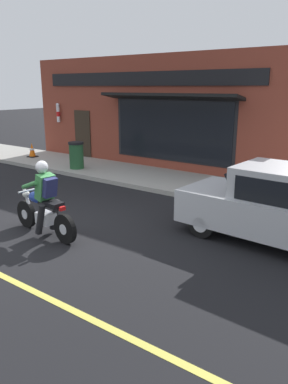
{
  "coord_description": "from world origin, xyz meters",
  "views": [
    {
      "loc": [
        -4.96,
        -6.34,
        3.07
      ],
      "look_at": [
        1.09,
        -1.9,
        0.95
      ],
      "focal_mm": 35.0,
      "sensor_mm": 36.0,
      "label": 1
    }
  ],
  "objects_px": {
    "motorcycle_with_rider": "(44,205)",
    "trash_bin": "(76,155)",
    "car_hatchback": "(276,206)",
    "traffic_cone": "(32,150)"
  },
  "relations": [
    {
      "from": "motorcycle_with_rider",
      "to": "trash_bin",
      "type": "bearing_deg",
      "value": 39.98
    },
    {
      "from": "motorcycle_with_rider",
      "to": "car_hatchback",
      "type": "xyz_separation_m",
      "value": [
        2.51,
        -4.05,
        0.09
      ]
    },
    {
      "from": "motorcycle_with_rider",
      "to": "traffic_cone",
      "type": "height_order",
      "value": "motorcycle_with_rider"
    },
    {
      "from": "car_hatchback",
      "to": "traffic_cone",
      "type": "relative_size",
      "value": 6.44
    },
    {
      "from": "motorcycle_with_rider",
      "to": "traffic_cone",
      "type": "xyz_separation_m",
      "value": [
        5.23,
        7.22,
        -0.25
      ]
    },
    {
      "from": "car_hatchback",
      "to": "trash_bin",
      "type": "xyz_separation_m",
      "value": [
        2.21,
        8.01,
        -0.13
      ]
    },
    {
      "from": "traffic_cone",
      "to": "car_hatchback",
      "type": "bearing_deg",
      "value": -103.57
    },
    {
      "from": "motorcycle_with_rider",
      "to": "traffic_cone",
      "type": "relative_size",
      "value": 3.37
    },
    {
      "from": "motorcycle_with_rider",
      "to": "trash_bin",
      "type": "distance_m",
      "value": 6.16
    },
    {
      "from": "car_hatchback",
      "to": "trash_bin",
      "type": "relative_size",
      "value": 3.94
    }
  ]
}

